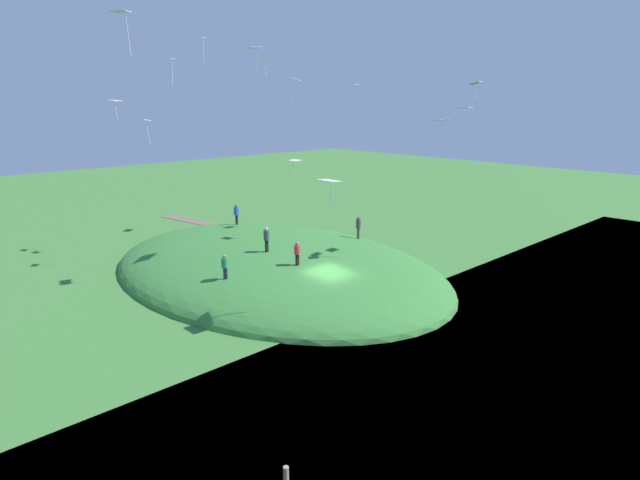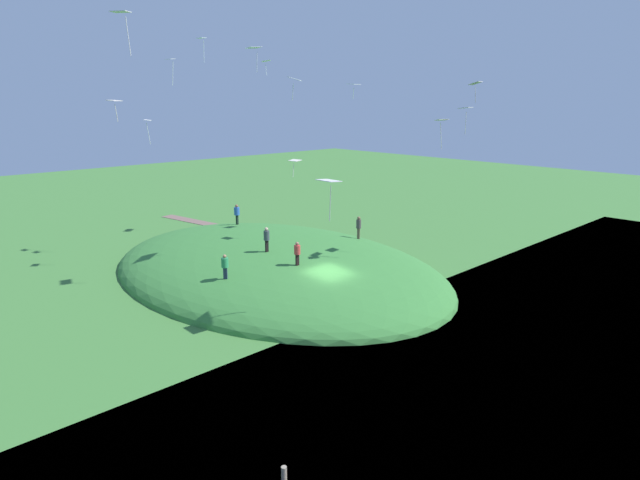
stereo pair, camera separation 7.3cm
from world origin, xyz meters
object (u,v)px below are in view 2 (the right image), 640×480
person_on_hilltop (237,212)px  kite_5 (465,109)px  kite_4 (121,15)px  kite_3 (475,84)px  person_near_shore (297,251)px  kite_12 (329,182)px  kite_0 (266,61)px  kite_1 (295,161)px  kite_8 (148,122)px  person_with_child (267,236)px  person_watching_kites (359,225)px  person_walking_path (225,264)px  kite_11 (202,40)px  kite_2 (114,102)px  kite_7 (442,122)px  kite_14 (295,80)px  kite_13 (171,62)px  kite_9 (254,48)px  kite_10 (354,85)px

person_on_hilltop → kite_5: (-18.71, -5.50, 8.92)m
kite_4 → kite_3: bearing=-113.3°
person_near_shore → kite_12: size_ratio=0.70×
kite_0 → kite_1: bearing=151.8°
kite_8 → person_with_child: bearing=-155.7°
kite_5 → person_watching_kites: bearing=6.7°
person_walking_path → kite_11: kite_11 is taller
person_near_shore → kite_2: bearing=-28.8°
kite_4 → kite_5: kite_4 is taller
kite_4 → kite_7: bearing=-112.6°
person_near_shore → kite_14: bearing=-125.3°
kite_11 → kite_14: kite_11 is taller
person_walking_path → kite_13: kite_13 is taller
person_on_hilltop → kite_12: bearing=-141.8°
person_near_shore → kite_14: kite_14 is taller
kite_1 → kite_14: 6.18m
kite_4 → kite_5: (-7.04, -19.61, -4.51)m
kite_14 → person_watching_kites: bearing=-89.0°
kite_9 → person_watching_kites: bearing=-91.5°
kite_10 → kite_14: kite_14 is taller
kite_10 → person_near_shore: bearing=115.8°
person_walking_path → kite_1: (3.07, -8.39, 5.40)m
kite_9 → kite_4: bearing=99.9°
kite_4 → kite_13: bearing=-36.1°
person_watching_kites → person_on_hilltop: (10.35, 4.51, 0.10)m
person_walking_path → kite_13: size_ratio=0.78×
person_with_child → kite_1: size_ratio=1.36×
kite_4 → kite_13: 15.78m
kite_5 → kite_13: (19.75, 10.33, 3.44)m
person_walking_path → kite_0: kite_0 is taller
kite_1 → kite_5: kite_5 is taller
person_near_shore → kite_11: bearing=-90.9°
person_on_hilltop → kite_4: kite_4 is taller
person_with_child → kite_2: 12.77m
kite_3 → kite_14: (9.31, 6.85, 0.34)m
person_on_hilltop → kite_11: bearing=169.2°
kite_3 → kite_9: size_ratio=0.86×
kite_11 → kite_14: size_ratio=1.18×
person_walking_path → kite_10: kite_10 is taller
person_near_shore → kite_10: (5.02, -10.39, 10.54)m
kite_2 → kite_4: 5.74m
kite_7 → kite_14: (8.26, 4.96, 2.66)m
person_watching_kites → kite_0: bearing=149.5°
kite_1 → kite_2: bearing=86.3°
kite_13 → person_near_shore: bearing=-179.2°
kite_8 → person_watching_kites: bearing=-125.1°
person_near_shore → kite_13: kite_13 is taller
person_walking_path → kite_4: (-0.09, 5.21, 13.67)m
person_on_hilltop → kite_7: (-18.73, -2.83, 8.14)m
kite_10 → kite_12: bearing=129.0°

